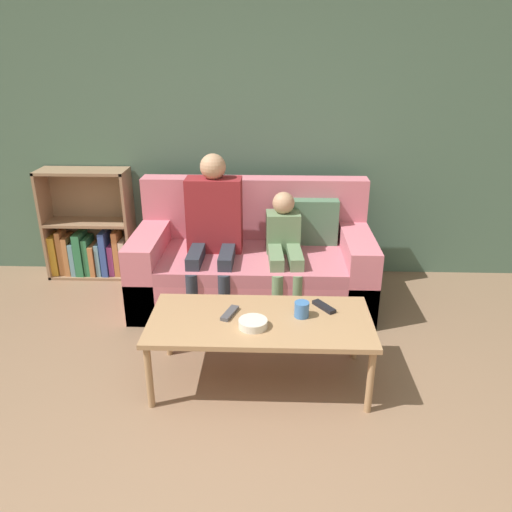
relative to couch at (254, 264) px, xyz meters
name	(u,v)px	position (x,y,z in m)	size (l,w,h in m)	color
wall_back	(253,124)	(-0.03, 0.59, 1.00)	(12.00, 0.06, 2.60)	#4C6B56
couch	(254,264)	(0.00, 0.00, 0.00)	(1.81, 0.88, 0.92)	#D1707F
bookshelf	(90,237)	(-1.45, 0.43, 0.05)	(0.74, 0.28, 0.95)	#8E7051
coffee_table	(260,324)	(0.08, -1.08, 0.09)	(1.29, 0.60, 0.43)	#A87F56
person_adult	(213,222)	(-0.30, -0.08, 0.37)	(0.42, 0.61, 1.17)	#282D38
person_child	(284,246)	(0.23, -0.14, 0.21)	(0.28, 0.62, 0.89)	#66845B
cup_near	(302,309)	(0.32, -1.04, 0.17)	(0.09, 0.09, 0.09)	#3D70B2
tv_remote_0	(324,307)	(0.46, -0.94, 0.14)	(0.14, 0.17, 0.02)	black
tv_remote_1	(230,313)	(-0.10, -1.04, 0.14)	(0.10, 0.18, 0.02)	#47474C
snack_bowl	(253,323)	(0.04, -1.18, 0.15)	(0.16, 0.16, 0.05)	beige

